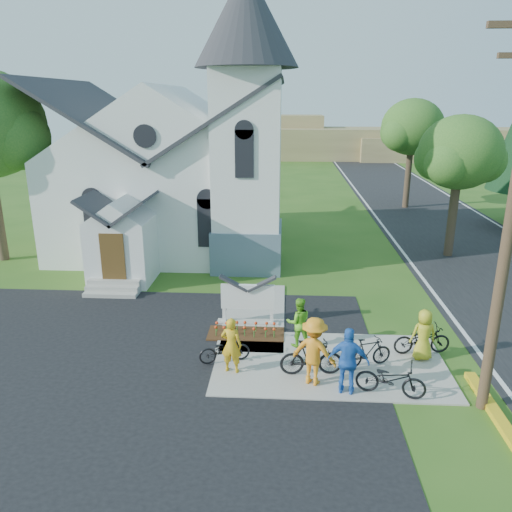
# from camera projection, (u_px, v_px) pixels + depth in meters

# --- Properties ---
(ground) EXTENTS (120.00, 120.00, 0.00)m
(ground) POSITION_uv_depth(u_px,v_px,m) (280.00, 371.00, 14.82)
(ground) COLOR #2E5819
(ground) RESTS_ON ground
(parking_lot) EXTENTS (20.00, 16.00, 0.02)m
(parking_lot) POSITION_uv_depth(u_px,v_px,m) (17.00, 401.00, 13.31)
(parking_lot) COLOR black
(parking_lot) RESTS_ON ground
(road) EXTENTS (8.00, 90.00, 0.02)m
(road) POSITION_uv_depth(u_px,v_px,m) (458.00, 240.00, 28.53)
(road) COLOR black
(road) RESTS_ON ground
(sidewalk) EXTENTS (7.00, 4.00, 0.05)m
(sidewalk) POSITION_uv_depth(u_px,v_px,m) (330.00, 363.00, 15.20)
(sidewalk) COLOR #A29C92
(sidewalk) RESTS_ON ground
(church) EXTENTS (12.35, 12.00, 13.00)m
(church) POSITION_uv_depth(u_px,v_px,m) (178.00, 150.00, 25.43)
(church) COLOR white
(church) RESTS_ON ground
(church_sign) EXTENTS (2.20, 0.40, 1.70)m
(church_sign) POSITION_uv_depth(u_px,v_px,m) (248.00, 297.00, 17.62)
(church_sign) COLOR #A29C92
(church_sign) RESTS_ON ground
(flower_bed) EXTENTS (2.60, 1.10, 0.07)m
(flower_bed) POSITION_uv_depth(u_px,v_px,m) (246.00, 334.00, 17.06)
(flower_bed) COLOR #39240F
(flower_bed) RESTS_ON ground
(tree_road_near) EXTENTS (4.00, 4.00, 7.05)m
(tree_road_near) POSITION_uv_depth(u_px,v_px,m) (460.00, 153.00, 24.19)
(tree_road_near) COLOR #33251C
(tree_road_near) RESTS_ON ground
(tree_road_mid) EXTENTS (4.40, 4.40, 7.80)m
(tree_road_mid) POSITION_uv_depth(u_px,v_px,m) (412.00, 128.00, 35.42)
(tree_road_mid) COLOR #33251C
(tree_road_mid) RESTS_ON ground
(distant_hills) EXTENTS (61.00, 10.00, 5.60)m
(distant_hills) POSITION_uv_depth(u_px,v_px,m) (311.00, 142.00, 67.60)
(distant_hills) COLOR olive
(distant_hills) RESTS_ON ground
(cyclist_0) EXTENTS (0.68, 0.51, 1.70)m
(cyclist_0) POSITION_uv_depth(u_px,v_px,m) (231.00, 345.00, 14.47)
(cyclist_0) COLOR gold
(cyclist_0) RESTS_ON sidewalk
(bike_0) EXTENTS (1.66, 1.01, 0.82)m
(bike_0) POSITION_uv_depth(u_px,v_px,m) (225.00, 350.00, 15.12)
(bike_0) COLOR black
(bike_0) RESTS_ON sidewalk
(cyclist_1) EXTENTS (0.88, 0.74, 1.64)m
(cyclist_1) POSITION_uv_depth(u_px,v_px,m) (299.00, 322.00, 16.02)
(cyclist_1) COLOR #63BD23
(cyclist_1) RESTS_ON sidewalk
(bike_1) EXTENTS (1.86, 0.68, 1.10)m
(bike_1) POSITION_uv_depth(u_px,v_px,m) (311.00, 357.00, 14.38)
(bike_1) COLOR black
(bike_1) RESTS_ON sidewalk
(cyclist_2) EXTENTS (1.19, 0.69, 1.91)m
(cyclist_2) POSITION_uv_depth(u_px,v_px,m) (348.00, 361.00, 13.37)
(cyclist_2) COLOR blue
(cyclist_2) RESTS_ON sidewalk
(bike_2) EXTENTS (1.97, 1.09, 0.98)m
(bike_2) POSITION_uv_depth(u_px,v_px,m) (391.00, 379.00, 13.39)
(bike_2) COLOR black
(bike_2) RESTS_ON sidewalk
(cyclist_3) EXTENTS (1.47, 1.20, 1.98)m
(cyclist_3) POSITION_uv_depth(u_px,v_px,m) (314.00, 351.00, 13.83)
(cyclist_3) COLOR orange
(cyclist_3) RESTS_ON sidewalk
(bike_3) EXTENTS (1.60, 0.94, 0.93)m
(bike_3) POSITION_uv_depth(u_px,v_px,m) (368.00, 352.00, 14.85)
(bike_3) COLOR black
(bike_3) RESTS_ON sidewalk
(cyclist_4) EXTENTS (0.86, 0.63, 1.62)m
(cyclist_4) POSITION_uv_depth(u_px,v_px,m) (424.00, 335.00, 15.20)
(cyclist_4) COLOR gold
(cyclist_4) RESTS_ON sidewalk
(bike_4) EXTENTS (1.87, 0.88, 0.95)m
(bike_4) POSITION_uv_depth(u_px,v_px,m) (422.00, 339.00, 15.63)
(bike_4) COLOR black
(bike_4) RESTS_ON sidewalk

